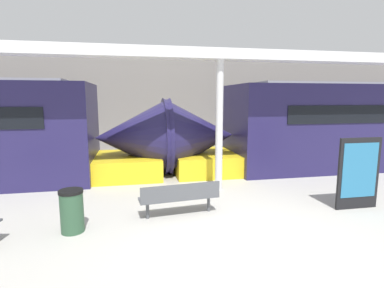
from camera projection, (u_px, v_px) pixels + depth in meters
name	position (u px, v px, depth m)	size (l,w,h in m)	color
ground_plane	(239.00, 244.00, 5.45)	(60.00, 60.00, 0.00)	#B2AFA8
station_wall	(168.00, 101.00, 15.69)	(56.00, 0.20, 5.00)	gray
bench_near	(180.00, 196.00, 6.67)	(1.83, 0.64, 0.77)	#4C4F54
trash_bin	(72.00, 211.00, 5.88)	(0.47, 0.47, 0.86)	#2D5138
poster_board	(359.00, 173.00, 7.07)	(1.08, 0.07, 1.72)	black
support_column_near	(219.00, 127.00, 8.43)	(0.21, 0.21, 3.66)	silver
canopy_beam	(220.00, 54.00, 8.13)	(28.00, 0.60, 0.28)	silver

